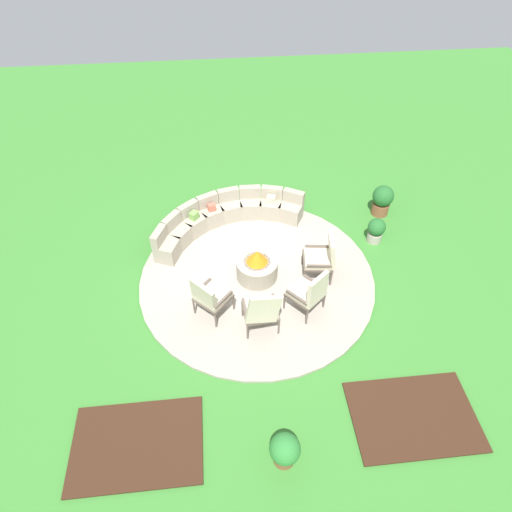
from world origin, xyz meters
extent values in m
plane|color=#387A2D|center=(0.00, 0.00, 0.00)|extent=(24.00, 24.00, 0.00)
cylinder|color=#9E9384|center=(0.00, 0.00, 0.03)|extent=(4.88, 4.88, 0.06)
cube|color=#382114|center=(-2.19, -3.26, 0.02)|extent=(2.00, 1.36, 0.04)
cube|color=#382114|center=(2.19, -3.26, 0.02)|extent=(2.00, 1.36, 0.04)
cylinder|color=#9E937F|center=(0.00, 0.00, 0.28)|extent=(0.85, 0.85, 0.44)
cylinder|color=black|center=(0.00, 0.00, 0.47)|extent=(0.55, 0.55, 0.06)
cone|color=orange|center=(0.00, 0.00, 0.64)|extent=(0.44, 0.44, 0.28)
cube|color=#9E937F|center=(0.98, 1.74, 0.27)|extent=(0.65, 0.64, 0.42)
cube|color=#9E937F|center=(1.05, 1.87, 0.63)|extent=(0.51, 0.38, 0.30)
cube|color=#9E937F|center=(0.53, 1.93, 0.27)|extent=(0.60, 0.57, 0.42)
cube|color=#9E937F|center=(0.57, 2.07, 0.63)|extent=(0.52, 0.29, 0.30)
cube|color=#9E937F|center=(0.05, 2.00, 0.27)|extent=(0.51, 0.46, 0.42)
cube|color=#9E937F|center=(0.06, 2.15, 0.63)|extent=(0.50, 0.17, 0.30)
cube|color=#9E937F|center=(-0.43, 1.96, 0.27)|extent=(0.58, 0.55, 0.42)
cube|color=#9E937F|center=(-0.46, 2.10, 0.63)|extent=(0.52, 0.26, 0.30)
cube|color=#9E937F|center=(-0.89, 1.79, 0.27)|extent=(0.64, 0.62, 0.42)
cube|color=#9E937F|center=(-0.95, 1.92, 0.63)|extent=(0.52, 0.36, 0.30)
cube|color=#9E937F|center=(-1.29, 1.53, 0.27)|extent=(0.67, 0.66, 0.42)
cube|color=#9E937F|center=(-1.38, 1.64, 0.63)|extent=(0.48, 0.44, 0.30)
cube|color=#9E937F|center=(-1.62, 1.17, 0.27)|extent=(0.66, 0.67, 0.42)
cube|color=#9E937F|center=(-1.74, 1.26, 0.63)|extent=(0.42, 0.50, 0.30)
cube|color=#9E937F|center=(-1.86, 0.75, 0.27)|extent=(0.60, 0.63, 0.42)
cube|color=#9E937F|center=(-1.99, 0.81, 0.63)|extent=(0.33, 0.52, 0.30)
cube|color=#70A34C|center=(-1.26, 1.49, 0.57)|extent=(0.23, 0.23, 0.18)
cube|color=#BC5B47|center=(-0.86, 1.75, 0.57)|extent=(0.19, 0.18, 0.16)
cube|color=beige|center=(0.52, 1.88, 0.58)|extent=(0.22, 0.20, 0.19)
cylinder|color=brown|center=(-0.94, -0.45, 0.25)|extent=(0.04, 0.04, 0.38)
cylinder|color=brown|center=(-0.54, -0.82, 0.25)|extent=(0.04, 0.04, 0.38)
cylinder|color=brown|center=(-1.30, -0.84, 0.25)|extent=(0.04, 0.04, 0.38)
cylinder|color=brown|center=(-0.90, -1.21, 0.25)|extent=(0.04, 0.04, 0.38)
cube|color=brown|center=(-0.92, -0.83, 0.47)|extent=(0.81, 0.81, 0.05)
cube|color=beige|center=(-0.92, -0.83, 0.54)|extent=(0.75, 0.74, 0.09)
cube|color=beige|center=(-1.08, -1.01, 0.79)|extent=(0.45, 0.52, 0.66)
cube|color=brown|center=(-1.11, -0.65, 0.60)|extent=(0.36, 0.39, 0.04)
cube|color=brown|center=(-0.73, -1.00, 0.60)|extent=(0.36, 0.39, 0.04)
cylinder|color=brown|center=(-0.38, -1.00, 0.25)|extent=(0.04, 0.04, 0.38)
cylinder|color=brown|center=(0.20, -0.94, 0.25)|extent=(0.04, 0.04, 0.38)
cylinder|color=brown|center=(-0.33, -1.53, 0.25)|extent=(0.04, 0.04, 0.38)
cylinder|color=brown|center=(0.25, -1.47, 0.25)|extent=(0.04, 0.04, 0.38)
cube|color=brown|center=(-0.07, -1.23, 0.47)|extent=(0.67, 0.62, 0.05)
cube|color=beige|center=(-0.07, -1.23, 0.54)|extent=(0.62, 0.57, 0.09)
cube|color=beige|center=(-0.04, -1.48, 0.81)|extent=(0.67, 0.15, 0.72)
cube|color=brown|center=(-0.35, -1.26, 0.60)|extent=(0.10, 0.48, 0.04)
cube|color=brown|center=(0.21, -1.21, 0.60)|extent=(0.10, 0.48, 0.04)
cylinder|color=brown|center=(0.44, -0.90, 0.25)|extent=(0.04, 0.04, 0.38)
cylinder|color=brown|center=(0.84, -0.54, 0.25)|extent=(0.04, 0.04, 0.38)
cylinder|color=brown|center=(0.80, -1.31, 0.25)|extent=(0.04, 0.04, 0.38)
cylinder|color=brown|center=(1.21, -0.95, 0.25)|extent=(0.04, 0.04, 0.38)
cube|color=brown|center=(0.82, -0.92, 0.47)|extent=(0.82, 0.82, 0.05)
cube|color=beige|center=(0.82, -0.92, 0.54)|extent=(0.76, 0.76, 0.09)
cube|color=beige|center=(0.99, -1.11, 0.79)|extent=(0.46, 0.46, 0.63)
cube|color=brown|center=(0.63, -1.10, 0.60)|extent=(0.37, 0.40, 0.04)
cube|color=brown|center=(1.02, -0.75, 0.60)|extent=(0.37, 0.40, 0.04)
cylinder|color=brown|center=(0.93, -0.33, 0.25)|extent=(0.04, 0.04, 0.38)
cylinder|color=brown|center=(1.00, 0.25, 0.25)|extent=(0.04, 0.04, 0.38)
cylinder|color=brown|center=(1.47, -0.40, 0.25)|extent=(0.04, 0.04, 0.38)
cylinder|color=brown|center=(1.54, 0.18, 0.25)|extent=(0.04, 0.04, 0.38)
cube|color=brown|center=(1.23, -0.08, 0.47)|extent=(0.66, 0.69, 0.05)
cube|color=beige|center=(1.23, -0.08, 0.54)|extent=(0.60, 0.63, 0.09)
cube|color=beige|center=(1.48, -0.11, 0.79)|extent=(0.24, 0.60, 0.62)
cube|color=brown|center=(1.20, -0.35, 0.60)|extent=(0.50, 0.11, 0.04)
cube|color=brown|center=(1.27, 0.20, 0.60)|extent=(0.50, 0.11, 0.04)
cylinder|color=#A89E8E|center=(2.78, 0.87, 0.11)|extent=(0.33, 0.33, 0.23)
sphere|color=#236028|center=(2.78, 0.87, 0.41)|extent=(0.40, 0.40, 0.40)
cylinder|color=brown|center=(0.02, -3.70, 0.11)|extent=(0.32, 0.32, 0.22)
sphere|color=#2D7A33|center=(0.02, -3.70, 0.40)|extent=(0.46, 0.46, 0.46)
sphere|color=yellow|center=(0.07, -3.70, 0.48)|extent=(0.15, 0.15, 0.15)
cylinder|color=brown|center=(3.20, 1.82, 0.15)|extent=(0.40, 0.40, 0.30)
sphere|color=#236028|center=(3.20, 1.82, 0.52)|extent=(0.50, 0.50, 0.50)
camera|label=1|loc=(-0.65, -6.08, 6.80)|focal=30.46mm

